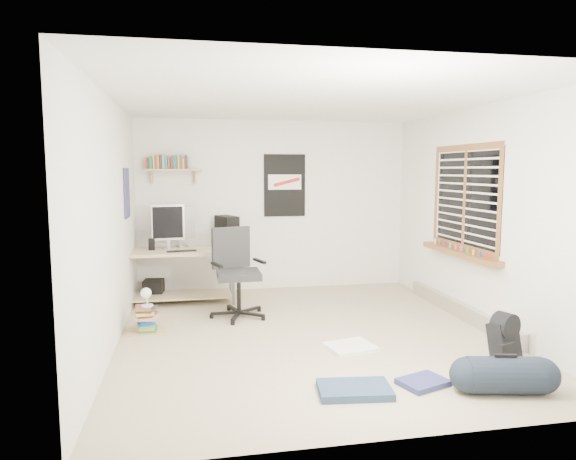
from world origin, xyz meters
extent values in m
cube|color=gray|center=(0.00, 0.00, -0.01)|extent=(4.00, 4.50, 0.01)
cube|color=white|center=(0.00, 0.00, 2.50)|extent=(4.00, 4.50, 0.01)
cube|color=silver|center=(0.00, 2.25, 1.25)|extent=(4.00, 0.01, 2.50)
cube|color=silver|center=(-2.00, 0.00, 1.25)|extent=(0.01, 4.50, 2.50)
cube|color=silver|center=(2.00, 0.00, 1.25)|extent=(0.01, 4.50, 2.50)
cube|color=beige|center=(-1.41, 1.65, 0.36)|extent=(1.56, 0.70, 0.71)
cube|color=#B6B5BA|center=(-1.53, 1.77, 0.95)|extent=(0.45, 0.16, 0.48)
cube|color=#A8A8AD|center=(-1.36, 1.93, 0.92)|extent=(0.40, 0.25, 0.44)
cube|color=black|center=(-0.73, 1.93, 0.92)|extent=(0.33, 0.46, 0.43)
cube|color=black|center=(-1.36, 1.51, 0.72)|extent=(0.40, 0.19, 0.02)
cube|color=black|center=(-1.75, 1.71, 0.79)|extent=(0.09, 0.09, 0.17)
cube|color=black|center=(-0.73, 1.93, 0.81)|extent=(0.11, 0.11, 0.20)
cube|color=#262629|center=(-0.68, 0.81, 0.49)|extent=(0.89, 0.89, 1.09)
cube|color=tan|center=(-1.45, 2.14, 1.78)|extent=(0.80, 0.22, 0.24)
cube|color=black|center=(0.15, 2.23, 1.55)|extent=(0.62, 0.03, 0.92)
cube|color=navy|center=(-1.99, 1.20, 1.50)|extent=(0.02, 0.42, 0.60)
cube|color=brown|center=(1.95, 0.30, 1.45)|extent=(0.10, 1.50, 1.26)
cube|color=#B7B2A8|center=(1.96, 0.30, 0.09)|extent=(0.08, 2.50, 0.18)
cube|color=black|center=(1.60, -1.13, 0.20)|extent=(0.32, 0.29, 0.35)
cylinder|color=black|center=(1.21, -1.74, 0.14)|extent=(0.35, 0.35, 0.59)
cube|color=silver|center=(0.31, -0.53, 0.02)|extent=(0.53, 0.47, 0.04)
cube|color=#233651|center=(0.03, -1.52, 0.03)|extent=(0.62, 0.43, 0.06)
cube|color=navy|center=(0.64, -1.47, 0.03)|extent=(0.45, 0.40, 0.05)
cube|color=brown|center=(-1.74, 0.42, 0.15)|extent=(0.55, 0.51, 0.31)
cube|color=white|center=(-1.72, 0.40, 0.38)|extent=(0.19, 0.24, 0.21)
cube|color=black|center=(-1.75, 1.83, 0.14)|extent=(0.29, 0.29, 0.29)
camera|label=1|loc=(-1.23, -5.27, 1.78)|focal=32.00mm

